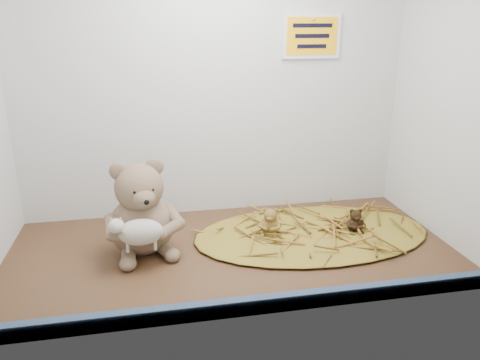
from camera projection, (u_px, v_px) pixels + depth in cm
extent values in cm
cube|color=#3E2415|center=(233.00, 251.00, 127.26)|extent=(120.00, 60.00, 0.40)
cube|color=silver|center=(214.00, 71.00, 140.61)|extent=(120.00, 0.40, 90.00)
cube|color=silver|center=(455.00, 78.00, 123.64)|extent=(0.40, 60.00, 90.00)
cube|color=#334661|center=(257.00, 305.00, 99.93)|extent=(119.28, 2.20, 3.60)
ellipsoid|color=olive|center=(312.00, 233.00, 136.24)|extent=(69.50, 40.35, 1.35)
cube|color=#F1A50C|center=(312.00, 36.00, 142.27)|extent=(16.00, 1.20, 11.00)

